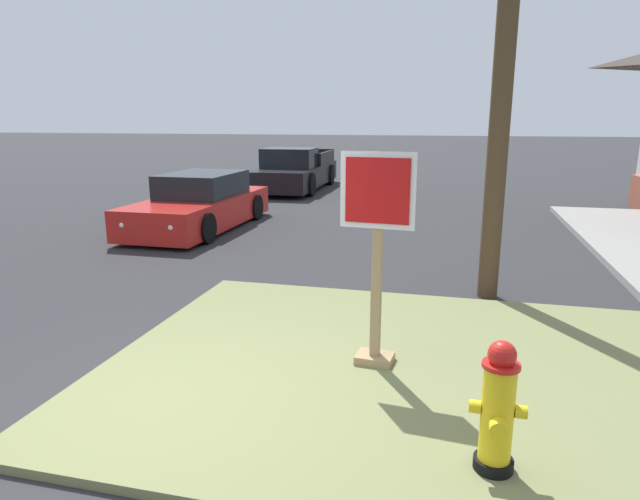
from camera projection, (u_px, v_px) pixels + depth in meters
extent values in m
plane|color=#2B2B2D|center=(159.00, 408.00, 4.77)|extent=(160.00, 160.00, 0.00)
cube|color=olive|center=(400.00, 369.00, 5.44)|extent=(5.77, 4.59, 0.08)
cylinder|color=black|center=(493.00, 463.00, 3.82)|extent=(0.28, 0.28, 0.08)
cylinder|color=yellow|center=(497.00, 414.00, 3.73)|extent=(0.22, 0.22, 0.68)
cylinder|color=red|center=(501.00, 365.00, 3.64)|extent=(0.25, 0.25, 0.03)
sphere|color=red|center=(502.00, 355.00, 3.63)|extent=(0.19, 0.19, 0.19)
cube|color=red|center=(503.00, 345.00, 3.61)|extent=(0.04, 0.04, 0.04)
cylinder|color=yellow|center=(475.00, 406.00, 3.75)|extent=(0.08, 0.09, 0.09)
cylinder|color=yellow|center=(521.00, 412.00, 3.68)|extent=(0.08, 0.09, 0.09)
cylinder|color=yellow|center=(499.00, 428.00, 3.58)|extent=(0.12, 0.09, 0.12)
cube|color=#A3845B|center=(377.00, 264.00, 5.26)|extent=(0.10, 0.10, 2.02)
cube|color=#A3845B|center=(375.00, 358.00, 5.49)|extent=(0.39, 0.31, 0.08)
cube|color=white|center=(378.00, 191.00, 5.05)|extent=(0.71, 0.08, 0.71)
cube|color=red|center=(377.00, 191.00, 5.04)|extent=(0.60, 0.07, 0.61)
cylinder|color=black|center=(321.00, 306.00, 7.36)|extent=(0.70, 0.70, 0.02)
cube|color=red|center=(199.00, 211.00, 12.48)|extent=(1.74, 4.50, 0.64)
cube|color=black|center=(203.00, 185.00, 12.56)|extent=(1.49, 2.07, 0.56)
cylinder|color=black|center=(205.00, 228.00, 11.00)|extent=(0.22, 0.62, 0.62)
cylinder|color=black|center=(134.00, 225.00, 11.38)|extent=(0.22, 0.62, 0.62)
cylinder|color=black|center=(255.00, 207.00, 13.62)|extent=(0.22, 0.62, 0.62)
cylinder|color=black|center=(195.00, 205.00, 14.01)|extent=(0.22, 0.62, 0.62)
sphere|color=white|center=(172.00, 227.00, 10.27)|extent=(0.14, 0.14, 0.14)
sphere|color=red|center=(255.00, 196.00, 14.42)|extent=(0.12, 0.12, 0.12)
sphere|color=white|center=(123.00, 225.00, 10.52)|extent=(0.14, 0.14, 0.14)
sphere|color=red|center=(219.00, 195.00, 14.67)|extent=(0.12, 0.12, 0.12)
cube|color=black|center=(295.00, 175.00, 19.40)|extent=(2.10, 5.60, 0.68)
cube|color=black|center=(289.00, 158.00, 18.52)|extent=(1.74, 1.49, 0.68)
cube|color=black|center=(326.00, 158.00, 20.01)|extent=(0.17, 2.33, 0.44)
cube|color=black|center=(278.00, 157.00, 20.38)|extent=(0.17, 2.33, 0.44)
cube|color=black|center=(312.00, 154.00, 21.86)|extent=(1.74, 0.16, 0.44)
cylinder|color=black|center=(310.00, 185.00, 17.67)|extent=(0.28, 0.77, 0.76)
cylinder|color=black|center=(256.00, 183.00, 18.03)|extent=(0.28, 0.77, 0.76)
cylinder|color=black|center=(329.00, 175.00, 20.83)|extent=(0.28, 0.77, 0.76)
cylinder|color=black|center=(284.00, 174.00, 21.19)|extent=(0.28, 0.77, 0.76)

